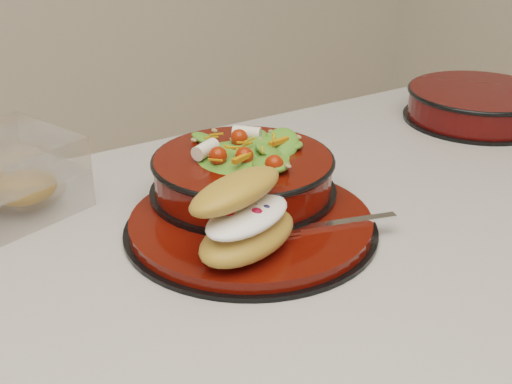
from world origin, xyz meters
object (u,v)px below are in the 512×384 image
salad_bowl (243,167)px  extra_bowl (478,103)px  dinner_plate (252,224)px  fork (327,225)px  croissant (245,216)px

salad_bowl → extra_bowl: size_ratio=0.97×
salad_bowl → extra_bowl: salad_bowl is taller
dinner_plate → extra_bowl: extra_bowl is taller
dinner_plate → fork: bearing=-47.6°
dinner_plate → extra_bowl: (0.54, 0.13, 0.02)m
salad_bowl → fork: bearing=-74.7°
croissant → extra_bowl: (0.58, 0.19, -0.03)m
salad_bowl → croissant: bearing=-120.6°
salad_bowl → extra_bowl: 0.52m
dinner_plate → croissant: croissant is taller
fork → extra_bowl: size_ratio=0.65×
croissant → fork: 0.12m
croissant → fork: size_ratio=0.97×
salad_bowl → fork: size_ratio=1.48×
dinner_plate → extra_bowl: bearing=14.0°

